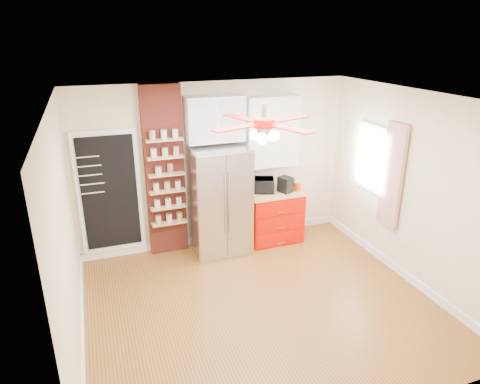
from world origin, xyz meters
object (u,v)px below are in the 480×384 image
object	(u,v)px
ceiling_fan	(264,124)
pantry_jar_oats	(158,171)
toaster_oven	(261,185)
coffee_maker	(285,185)
canister_left	(297,187)
fridge	(220,201)
red_cabinet	(273,215)

from	to	relation	value
ceiling_fan	pantry_jar_oats	xyz separation A→B (m)	(-0.97, 1.77, -0.99)
toaster_oven	coffee_maker	size ratio (longest dim) A/B	1.66
ceiling_fan	coffee_maker	xyz separation A→B (m)	(1.07, 1.58, -1.39)
toaster_oven	canister_left	distance (m)	0.62
toaster_oven	fridge	bearing A→B (deg)	-153.23
pantry_jar_oats	canister_left	bearing A→B (deg)	-5.13
fridge	coffee_maker	world-z (taller)	fridge
fridge	pantry_jar_oats	size ratio (longest dim) A/B	14.36
coffee_maker	pantry_jar_oats	xyz separation A→B (m)	(-2.04, 0.18, 0.40)
toaster_oven	canister_left	size ratio (longest dim) A/B	2.97
toaster_oven	pantry_jar_oats	size ratio (longest dim) A/B	3.50
fridge	ceiling_fan	world-z (taller)	ceiling_fan
toaster_oven	ceiling_fan	bearing A→B (deg)	-92.05
fridge	toaster_oven	bearing A→B (deg)	6.98
fridge	canister_left	world-z (taller)	fridge
ceiling_fan	canister_left	world-z (taller)	ceiling_fan
red_cabinet	canister_left	world-z (taller)	canister_left
fridge	pantry_jar_oats	bearing A→B (deg)	171.62
coffee_maker	canister_left	world-z (taller)	coffee_maker
red_cabinet	coffee_maker	xyz separation A→B (m)	(0.15, -0.10, 0.58)
ceiling_fan	pantry_jar_oats	size ratio (longest dim) A/B	11.49
ceiling_fan	pantry_jar_oats	bearing A→B (deg)	118.78
fridge	coffee_maker	xyz separation A→B (m)	(1.12, -0.05, 0.15)
fridge	toaster_oven	world-z (taller)	fridge
toaster_oven	red_cabinet	bearing A→B (deg)	9.80
red_cabinet	coffee_maker	size ratio (longest dim) A/B	3.64
red_cabinet	ceiling_fan	distance (m)	2.75
red_cabinet	canister_left	distance (m)	0.65
toaster_oven	coffee_maker	bearing A→B (deg)	0.30
coffee_maker	red_cabinet	bearing A→B (deg)	126.43
red_cabinet	toaster_oven	distance (m)	0.61
canister_left	ceiling_fan	bearing A→B (deg)	-129.54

